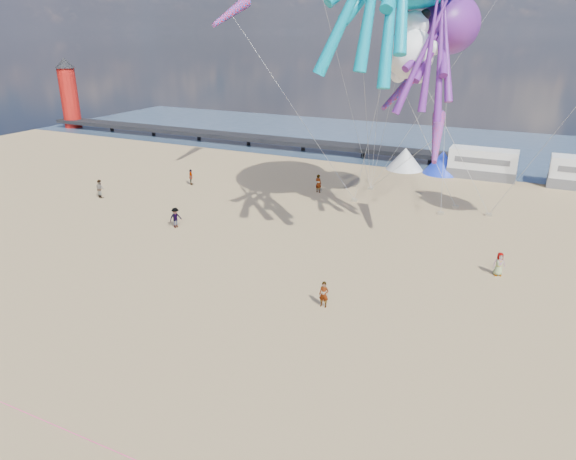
% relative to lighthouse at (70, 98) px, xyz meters
% --- Properties ---
extents(ground, '(120.00, 120.00, 0.00)m').
position_rel_lighthouse_xyz_m(ground, '(56.00, -44.00, -4.50)').
color(ground, tan).
rests_on(ground, ground).
extents(water, '(120.00, 120.00, 0.00)m').
position_rel_lighthouse_xyz_m(water, '(56.00, 11.00, -4.48)').
color(water, '#334861').
rests_on(water, ground).
extents(pier, '(60.00, 3.00, 0.50)m').
position_rel_lighthouse_xyz_m(pier, '(28.00, 0.00, -3.50)').
color(pier, black).
rests_on(pier, ground).
extents(lighthouse, '(2.60, 2.60, 9.00)m').
position_rel_lighthouse_xyz_m(lighthouse, '(0.00, 0.00, 0.00)').
color(lighthouse, '#A5140F').
rests_on(lighthouse, ground).
extents(motorhome_0, '(6.60, 2.50, 3.00)m').
position_rel_lighthouse_xyz_m(motorhome_0, '(62.00, -4.00, -3.00)').
color(motorhome_0, silver).
rests_on(motorhome_0, ground).
extents(tent_white, '(4.00, 4.00, 2.40)m').
position_rel_lighthouse_xyz_m(tent_white, '(54.00, -4.00, -3.30)').
color(tent_white, white).
rests_on(tent_white, ground).
extents(tent_blue, '(4.00, 4.00, 2.40)m').
position_rel_lighthouse_xyz_m(tent_blue, '(58.00, -4.00, -3.30)').
color(tent_blue, '#1933CC').
rests_on(tent_blue, ground).
extents(standing_person, '(0.55, 0.37, 1.49)m').
position_rel_lighthouse_xyz_m(standing_person, '(57.34, -36.02, -3.76)').
color(standing_person, tan).
rests_on(standing_person, ground).
extents(beachgoer_0, '(0.65, 0.54, 1.51)m').
position_rel_lighthouse_xyz_m(beachgoer_0, '(65.62, -27.71, -3.74)').
color(beachgoer_0, '#7F6659').
rests_on(beachgoer_0, ground).
extents(beachgoer_1, '(0.94, 0.75, 1.67)m').
position_rel_lighthouse_xyz_m(beachgoer_1, '(31.52, -26.24, -3.66)').
color(beachgoer_1, '#7F6659').
rests_on(beachgoer_1, ground).
extents(beachgoer_2, '(0.86, 0.95, 1.59)m').
position_rel_lighthouse_xyz_m(beachgoer_2, '(42.47, -29.55, -3.70)').
color(beachgoer_2, '#7F6659').
rests_on(beachgoer_2, ground).
extents(beachgoer_3, '(1.03, 1.15, 1.54)m').
position_rel_lighthouse_xyz_m(beachgoer_3, '(36.46, -19.19, -3.73)').
color(beachgoer_3, '#7F6659').
rests_on(beachgoer_3, ground).
extents(beachgoer_5, '(1.68, 0.87, 1.73)m').
position_rel_lighthouse_xyz_m(beachgoer_5, '(48.80, -16.16, -3.63)').
color(beachgoer_5, '#7F6659').
rests_on(beachgoer_5, ground).
extents(sandbag_a, '(0.50, 0.35, 0.22)m').
position_rel_lighthouse_xyz_m(sandbag_a, '(52.76, -17.34, -4.39)').
color(sandbag_a, gray).
rests_on(sandbag_a, ground).
extents(sandbag_b, '(0.50, 0.35, 0.22)m').
position_rel_lighthouse_xyz_m(sandbag_b, '(60.36, -17.60, -4.39)').
color(sandbag_b, gray).
rests_on(sandbag_b, ground).
extents(sandbag_c, '(0.50, 0.35, 0.22)m').
position_rel_lighthouse_xyz_m(sandbag_c, '(64.00, -16.30, -4.39)').
color(sandbag_c, gray).
rests_on(sandbag_c, ground).
extents(sandbag_d, '(0.50, 0.35, 0.22)m').
position_rel_lighthouse_xyz_m(sandbag_d, '(61.21, -15.39, -4.39)').
color(sandbag_d, gray).
rests_on(sandbag_d, ground).
extents(sandbag_e, '(0.50, 0.35, 0.22)m').
position_rel_lighthouse_xyz_m(sandbag_e, '(53.00, -13.18, -4.39)').
color(sandbag_e, gray).
rests_on(sandbag_e, ground).
extents(kite_octopus_purple, '(4.28, 9.35, 10.53)m').
position_rel_lighthouse_xyz_m(kite_octopus_purple, '(59.69, -18.66, 10.13)').
color(kite_octopus_purple, '#622080').
extents(kite_panda, '(4.43, 4.23, 5.60)m').
position_rel_lighthouse_xyz_m(kite_panda, '(57.92, -22.70, 8.24)').
color(kite_panda, white).
extents(windsock_left, '(1.20, 6.23, 6.21)m').
position_rel_lighthouse_xyz_m(windsock_left, '(39.65, -15.80, 11.24)').
color(windsock_left, red).
extents(windsock_mid, '(2.60, 6.04, 5.99)m').
position_rel_lighthouse_xyz_m(windsock_mid, '(56.45, -17.85, 5.48)').
color(windsock_mid, red).
extents(windsock_right, '(1.71, 5.07, 4.99)m').
position_rel_lighthouse_xyz_m(windsock_right, '(60.50, -24.22, 3.04)').
color(windsock_right, red).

